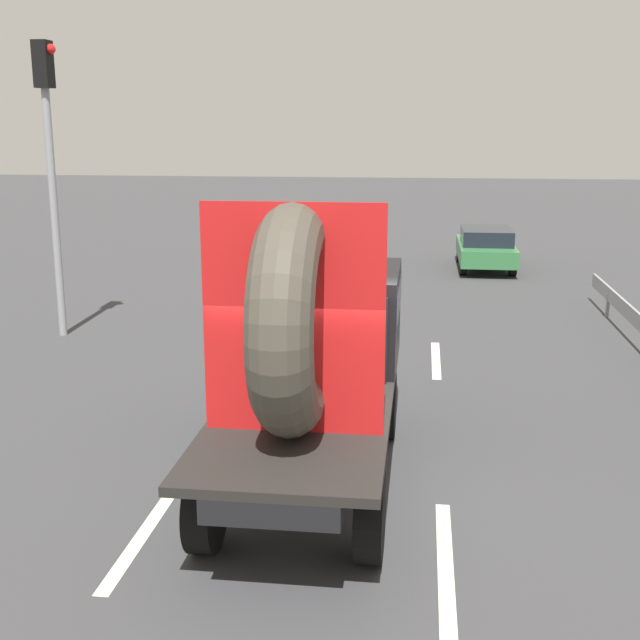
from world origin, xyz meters
name	(u,v)px	position (x,y,z in m)	size (l,w,h in m)	color
ground_plane	(333,490)	(0.00, 0.00, 0.00)	(120.00, 120.00, 0.00)	#38383A
flatbed_truck	(315,339)	(-0.31, 0.62, 1.73)	(2.02, 5.49, 3.58)	black
distant_sedan	(486,247)	(2.94, 16.17, 0.67)	(1.64, 3.83, 1.25)	black
traffic_light	(50,149)	(-6.47, 6.79, 3.86)	(0.42, 0.36, 5.93)	gray
lane_dash_left_near	(138,541)	(-1.93, -1.52, 0.00)	(2.11, 0.16, 0.01)	beige
lane_dash_left_far	(272,347)	(-1.93, 6.39, 0.00)	(2.78, 0.16, 0.01)	beige
lane_dash_right_near	(446,571)	(1.32, -1.72, 0.00)	(2.94, 0.16, 0.01)	beige
lane_dash_right_far	(436,360)	(1.32, 5.85, 0.00)	(2.49, 0.16, 0.01)	beige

